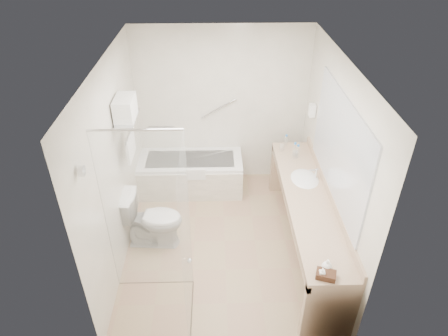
{
  "coord_description": "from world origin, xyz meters",
  "views": [
    {
      "loc": [
        -0.11,
        -4.0,
        3.85
      ],
      "look_at": [
        0.0,
        0.3,
        1.0
      ],
      "focal_mm": 32.0,
      "sensor_mm": 36.0,
      "label": 1
    }
  ],
  "objects_px": {
    "amenity_basket": "(326,275)",
    "water_bottle_left": "(295,149)",
    "vanity_counter": "(306,211)",
    "bathtub": "(191,174)",
    "toilet": "(152,219)"
  },
  "relations": [
    {
      "from": "bathtub",
      "to": "vanity_counter",
      "type": "distance_m",
      "value": 2.09
    },
    {
      "from": "bathtub",
      "to": "vanity_counter",
      "type": "xyz_separation_m",
      "value": [
        1.52,
        -1.39,
        0.36
      ]
    },
    {
      "from": "water_bottle_left",
      "to": "vanity_counter",
      "type": "bearing_deg",
      "value": -89.61
    },
    {
      "from": "bathtub",
      "to": "toilet",
      "type": "bearing_deg",
      "value": -110.26
    },
    {
      "from": "amenity_basket",
      "to": "water_bottle_left",
      "type": "height_order",
      "value": "water_bottle_left"
    },
    {
      "from": "toilet",
      "to": "water_bottle_left",
      "type": "height_order",
      "value": "water_bottle_left"
    },
    {
      "from": "toilet",
      "to": "amenity_basket",
      "type": "distance_m",
      "value": 2.41
    },
    {
      "from": "vanity_counter",
      "to": "amenity_basket",
      "type": "height_order",
      "value": "vanity_counter"
    },
    {
      "from": "bathtub",
      "to": "amenity_basket",
      "type": "height_order",
      "value": "amenity_basket"
    },
    {
      "from": "bathtub",
      "to": "amenity_basket",
      "type": "xyz_separation_m",
      "value": [
        1.44,
        -2.64,
        0.61
      ]
    },
    {
      "from": "amenity_basket",
      "to": "bathtub",
      "type": "bearing_deg",
      "value": 118.57
    },
    {
      "from": "bathtub",
      "to": "water_bottle_left",
      "type": "relative_size",
      "value": 7.85
    },
    {
      "from": "amenity_basket",
      "to": "water_bottle_left",
      "type": "xyz_separation_m",
      "value": [
        0.08,
        2.24,
        0.06
      ]
    },
    {
      "from": "bathtub",
      "to": "water_bottle_left",
      "type": "height_order",
      "value": "water_bottle_left"
    },
    {
      "from": "vanity_counter",
      "to": "amenity_basket",
      "type": "xyz_separation_m",
      "value": [
        -0.09,
        -1.25,
        0.24
      ]
    }
  ]
}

